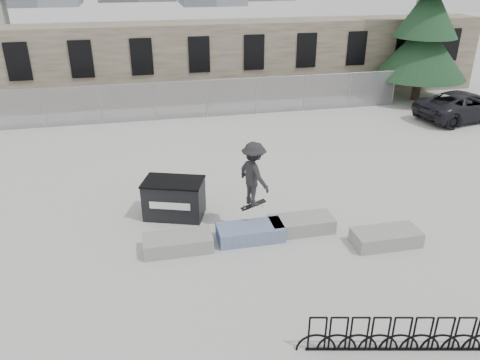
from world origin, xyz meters
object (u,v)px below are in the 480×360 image
(skateboarder, at_px, (254,174))
(planter_center_left, at_px, (250,232))
(planter_center_right, at_px, (301,224))
(spruce_tree, at_px, (427,22))
(planter_offset, at_px, (386,237))
(dumpster, at_px, (174,198))
(bike_rack, at_px, (401,334))
(suv, at_px, (464,106))
(planter_far_left, at_px, (178,242))

(skateboarder, bearing_deg, planter_center_left, 135.32)
(skateboarder, bearing_deg, planter_center_right, -126.48)
(planter_center_left, relative_size, skateboarder, 0.93)
(skateboarder, bearing_deg, spruce_tree, -68.56)
(planter_offset, bearing_deg, dumpster, 152.60)
(spruce_tree, xyz_separation_m, skateboarder, (-13.37, -12.79, -2.60))
(spruce_tree, bearing_deg, dumpster, -144.15)
(bike_rack, distance_m, suv, 18.50)
(planter_center_right, distance_m, planter_offset, 2.56)
(planter_offset, bearing_deg, skateboarder, 155.90)
(dumpster, bearing_deg, planter_offset, -8.21)
(planter_center_left, distance_m, skateboarder, 1.76)
(planter_far_left, xyz_separation_m, bike_rack, (4.31, -4.95, 0.19))
(dumpster, distance_m, skateboarder, 3.02)
(planter_center_right, height_order, skateboarder, skateboarder)
(dumpster, xyz_separation_m, skateboarder, (2.31, -1.46, 1.28))
(spruce_tree, bearing_deg, bike_rack, -122.01)
(planter_center_left, distance_m, planter_center_right, 1.67)
(bike_rack, bearing_deg, dumpster, 120.88)
(planter_far_left, relative_size, bike_rack, 0.46)
(dumpster, bearing_deg, planter_center_right, -6.68)
(planter_far_left, relative_size, planter_center_left, 1.00)
(planter_offset, relative_size, bike_rack, 0.46)
(spruce_tree, bearing_deg, planter_center_right, -132.16)
(bike_rack, distance_m, skateboarder, 6.07)
(planter_far_left, xyz_separation_m, dumpster, (0.10, 2.07, 0.39))
(bike_rack, bearing_deg, spruce_tree, 57.99)
(suv, bearing_deg, planter_offset, 125.55)
(planter_far_left, xyz_separation_m, planter_center_left, (2.21, 0.11, 0.00))
(dumpster, relative_size, bike_rack, 0.50)
(planter_center_left, height_order, skateboarder, skateboarder)
(spruce_tree, bearing_deg, planter_far_left, -139.66)
(dumpster, relative_size, suv, 0.41)
(planter_offset, bearing_deg, planter_far_left, 170.41)
(planter_center_left, distance_m, spruce_tree, 19.48)
(planter_offset, relative_size, dumpster, 0.91)
(planter_far_left, xyz_separation_m, planter_center_right, (3.87, 0.25, 0.00))
(skateboarder, bearing_deg, suv, -79.91)
(planter_center_left, bearing_deg, skateboarder, 67.60)
(bike_rack, relative_size, spruce_tree, 0.38)
(planter_offset, height_order, bike_rack, bike_rack)
(planter_center_left, xyz_separation_m, dumpster, (-2.10, 1.97, 0.39))
(planter_far_left, height_order, skateboarder, skateboarder)
(skateboarder, bearing_deg, bike_rack, 176.46)
(planter_center_right, height_order, suv, suv)
(dumpster, relative_size, spruce_tree, 0.19)
(dumpster, height_order, skateboarder, skateboarder)
(spruce_tree, bearing_deg, skateboarder, -136.27)
(planter_far_left, bearing_deg, planter_center_right, 3.64)
(suv, bearing_deg, spruce_tree, -5.91)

